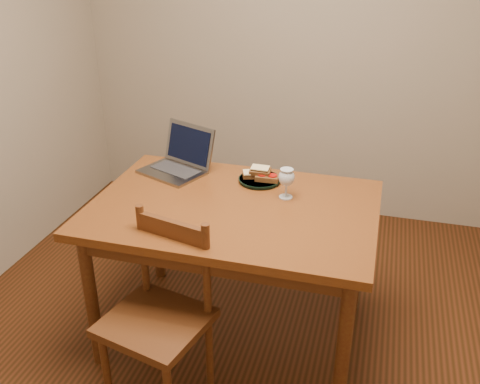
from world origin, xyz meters
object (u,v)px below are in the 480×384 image
(table, at_px, (234,221))
(milk_glass, at_px, (286,183))
(plate, at_px, (260,180))
(chair, at_px, (158,309))
(laptop, at_px, (180,159))

(table, relative_size, milk_glass, 8.82)
(plate, bearing_deg, milk_glass, -40.67)
(table, distance_m, chair, 0.54)
(chair, bearing_deg, table, 81.41)
(milk_glass, bearing_deg, chair, -123.64)
(plate, relative_size, milk_glass, 1.45)
(table, xyz_separation_m, milk_glass, (0.22, 0.14, 0.16))
(chair, xyz_separation_m, laptop, (-0.19, 0.78, 0.34))
(table, height_order, milk_glass, milk_glass)
(chair, distance_m, milk_glass, 0.81)
(plate, bearing_deg, chair, -108.22)
(chair, distance_m, plate, 0.84)
(plate, distance_m, milk_glass, 0.22)
(plate, height_order, milk_glass, milk_glass)
(table, bearing_deg, milk_glass, 32.85)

